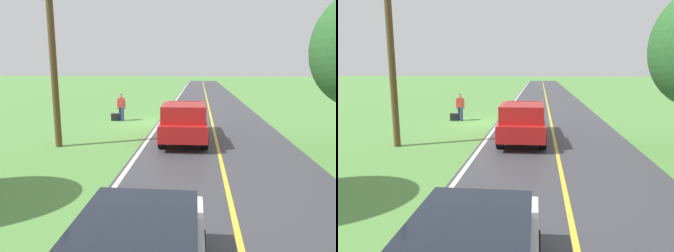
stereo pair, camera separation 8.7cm
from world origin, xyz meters
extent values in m
plane|color=#568E42|center=(0.00, 0.00, 0.00)|extent=(200.00, 200.00, 0.00)
cube|color=#3D3D42|center=(-4.08, 0.00, 0.00)|extent=(6.81, 120.00, 0.00)
cube|color=silver|center=(-0.86, 0.00, 0.01)|extent=(0.16, 117.60, 0.00)
cube|color=gold|center=(-4.08, 0.00, 0.01)|extent=(0.14, 117.60, 0.00)
cylinder|color=navy|center=(1.59, -0.51, 0.44)|extent=(0.18, 0.18, 0.88)
cylinder|color=navy|center=(1.81, -0.75, 0.44)|extent=(0.18, 0.18, 0.88)
cube|color=red|center=(1.70, -0.63, 1.17)|extent=(0.41, 0.27, 0.58)
sphere|color=tan|center=(1.70, -0.63, 1.57)|extent=(0.23, 0.23, 0.23)
sphere|color=#4C564C|center=(1.70, -0.63, 1.65)|extent=(0.20, 0.20, 0.20)
cube|color=#234C2D|center=(1.70, -0.83, 1.20)|extent=(0.32, 0.21, 0.44)
cylinder|color=tan|center=(1.44, -0.60, 1.06)|extent=(0.10, 0.10, 0.58)
cylinder|color=tan|center=(1.96, -0.61, 1.06)|extent=(0.10, 0.10, 0.58)
cube|color=black|center=(2.12, -0.59, 0.24)|extent=(0.46, 0.21, 0.48)
cube|color=#B21919|center=(-2.55, 4.06, 0.75)|extent=(2.15, 5.46, 0.70)
cube|color=#B21919|center=(-2.58, 5.25, 1.46)|extent=(1.90, 2.21, 0.72)
cube|color=black|center=(-2.58, 5.25, 1.53)|extent=(1.72, 1.34, 0.43)
cube|color=#B21919|center=(-3.46, 2.96, 1.33)|extent=(0.19, 3.03, 0.45)
cube|color=#B21919|center=(-1.58, 3.01, 1.33)|extent=(0.19, 3.03, 0.45)
cube|color=#B21919|center=(-2.47, 1.47, 1.33)|extent=(1.84, 0.15, 0.45)
cylinder|color=black|center=(-3.50, 5.79, 0.40)|extent=(0.32, 0.81, 0.80)
cylinder|color=black|center=(-1.70, 5.84, 0.40)|extent=(0.32, 0.81, 0.80)
cylinder|color=black|center=(-3.40, 2.49, 0.40)|extent=(0.32, 0.81, 0.80)
cylinder|color=black|center=(-1.61, 2.54, 0.40)|extent=(0.32, 0.81, 0.80)
cube|color=black|center=(-2.43, 14.86, 1.18)|extent=(1.65, 2.39, 0.46)
cylinder|color=black|center=(-3.26, 13.65, 0.33)|extent=(0.25, 0.66, 0.66)
cylinder|color=black|center=(-1.57, 13.67, 0.33)|extent=(0.25, 0.66, 0.66)
cylinder|color=brown|center=(2.80, 6.01, 3.63)|extent=(0.28, 0.28, 7.26)
camera|label=1|loc=(-3.23, 18.40, 3.39)|focal=32.75mm
camera|label=2|loc=(-3.32, 18.39, 3.39)|focal=32.75mm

